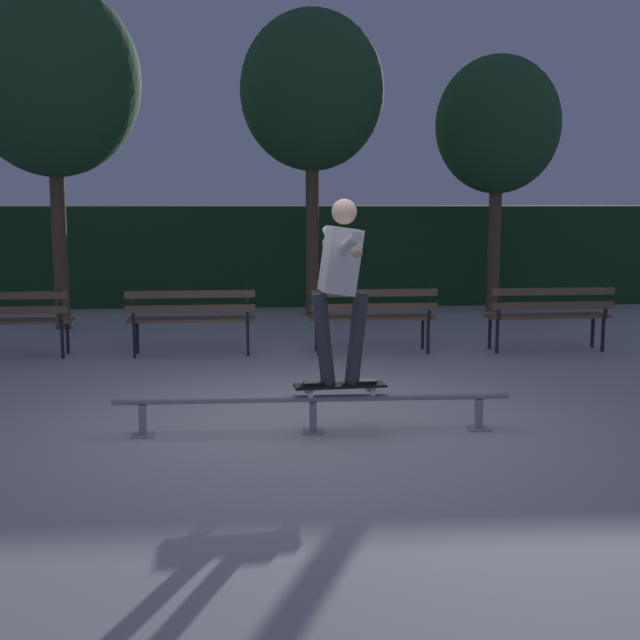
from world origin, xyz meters
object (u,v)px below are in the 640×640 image
object	(u,v)px
skateboarder	(341,276)
park_bench_leftmost	(4,316)
grind_rail	(313,404)
park_bench_right_center	(373,312)
tree_behind_benches	(312,92)
skateboard	(340,386)
park_bench_rightmost	(549,311)
park_bench_left_center	(191,314)
tree_far_right	(498,126)
tree_far_left	(52,80)

from	to	relation	value
skateboarder	park_bench_leftmost	world-z (taller)	skateboarder
grind_rail	park_bench_right_center	xyz separation A→B (m)	(0.98, 3.56, 0.29)
grind_rail	park_bench_right_center	world-z (taller)	park_bench_right_center
grind_rail	tree_behind_benches	xyz separation A→B (m)	(0.42, 7.07, 3.45)
skateboard	tree_behind_benches	world-z (taller)	tree_behind_benches
park_bench_leftmost	tree_behind_benches	size ratio (longest dim) A/B	0.32
skateboarder	park_bench_rightmost	distance (m)	4.75
park_bench_left_center	park_bench_right_center	distance (m)	2.30
park_bench_leftmost	park_bench_left_center	world-z (taller)	same
skateboard	park_bench_rightmost	size ratio (longest dim) A/B	0.49
skateboard	skateboarder	bearing A→B (deg)	5.23
skateboarder	park_bench_left_center	bearing A→B (deg)	113.53
park_bench_rightmost	tree_far_right	world-z (taller)	tree_far_right
tree_far_left	tree_far_right	world-z (taller)	tree_far_left
skateboard	park_bench_rightmost	bearing A→B (deg)	49.42
grind_rail	park_bench_leftmost	size ratio (longest dim) A/B	2.09
skateboard	park_bench_right_center	bearing A→B (deg)	78.09
skateboarder	park_bench_rightmost	size ratio (longest dim) A/B	0.97
skateboard	tree_behind_benches	xyz separation A→B (m)	(0.19, 7.07, 3.30)
tree_far_right	tree_far_left	bearing A→B (deg)	-167.80
grind_rail	tree_far_left	bearing A→B (deg)	120.40
park_bench_rightmost	tree_far_left	world-z (taller)	tree_far_left
park_bench_leftmost	park_bench_right_center	xyz separation A→B (m)	(4.59, 0.00, 0.00)
park_bench_leftmost	tree_behind_benches	xyz separation A→B (m)	(4.03, 3.51, 3.16)
grind_rail	skateboarder	size ratio (longest dim) A/B	2.15
park_bench_right_center	park_bench_rightmost	size ratio (longest dim) A/B	1.00
skateboarder	park_bench_right_center	bearing A→B (deg)	78.13
grind_rail	skateboard	xyz separation A→B (m)	(0.23, 0.00, 0.15)
skateboard	park_bench_right_center	distance (m)	3.64
skateboard	tree_far_right	size ratio (longest dim) A/B	0.18
park_bench_rightmost	tree_behind_benches	bearing A→B (deg)	129.16
tree_behind_benches	tree_far_right	bearing A→B (deg)	6.42
skateboard	tree_far_left	distance (m)	7.69
skateboarder	park_bench_rightmost	bearing A→B (deg)	49.44
tree_behind_benches	grind_rail	bearing A→B (deg)	-93.36
grind_rail	tree_far_right	bearing A→B (deg)	64.01
grind_rail	park_bench_left_center	world-z (taller)	park_bench_left_center
grind_rail	park_bench_left_center	distance (m)	3.80
tree_far_right	park_bench_left_center	bearing A→B (deg)	-141.89
park_bench_leftmost	park_bench_rightmost	bearing A→B (deg)	0.00
park_bench_leftmost	tree_behind_benches	world-z (taller)	tree_behind_benches
park_bench_left_center	skateboarder	bearing A→B (deg)	-66.47
tree_far_right	tree_behind_benches	size ratio (longest dim) A/B	0.88
park_bench_leftmost	tree_behind_benches	distance (m)	6.21
skateboard	park_bench_leftmost	world-z (taller)	park_bench_leftmost
park_bench_leftmost	tree_far_right	xyz separation A→B (m)	(7.24, 3.87, 2.67)
park_bench_leftmost	tree_far_left	distance (m)	3.92
tree_far_left	tree_far_right	distance (m)	7.26
park_bench_left_center	park_bench_right_center	xyz separation A→B (m)	(2.30, 0.00, 0.00)
park_bench_right_center	tree_behind_benches	xyz separation A→B (m)	(-0.56, 3.51, 3.16)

